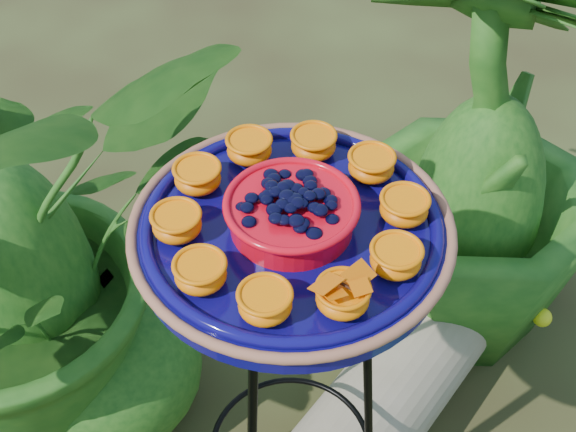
% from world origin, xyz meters
% --- Properties ---
extents(tripod_stand, '(0.34, 0.34, 0.80)m').
position_xyz_m(tripod_stand, '(-0.04, 0.11, 0.49)').
color(tripod_stand, black).
rests_on(tripod_stand, ground).
extents(feeder_dish, '(0.48, 0.48, 0.10)m').
position_xyz_m(feeder_dish, '(-0.04, 0.11, 0.84)').
color(feeder_dish, '#0B0755').
rests_on(feeder_dish, tripod_stand).
extents(driftwood_log, '(0.66, 0.53, 0.21)m').
position_xyz_m(driftwood_log, '(0.29, 0.28, 0.11)').
color(driftwood_log, tan).
rests_on(driftwood_log, ground).
extents(shrub_back_left, '(1.03, 0.96, 0.93)m').
position_xyz_m(shrub_back_left, '(-0.43, 0.59, 0.47)').
color(shrub_back_left, '#174713').
rests_on(shrub_back_left, ground).
extents(shrub_back_right, '(0.77, 0.77, 0.98)m').
position_xyz_m(shrub_back_right, '(0.52, 0.49, 0.49)').
color(shrub_back_right, '#174713').
rests_on(shrub_back_right, ground).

